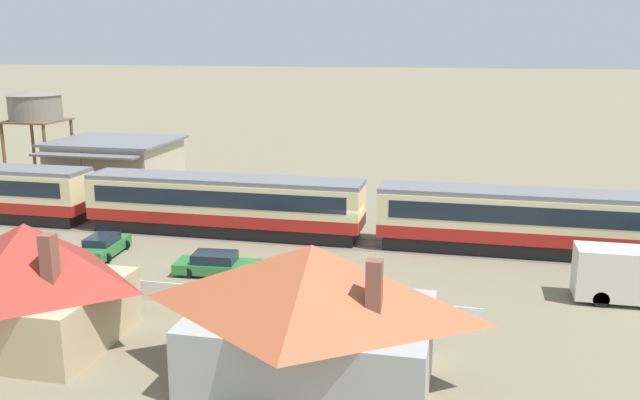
% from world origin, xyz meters
% --- Properties ---
extents(ground_plane, '(600.00, 600.00, 0.00)m').
position_xyz_m(ground_plane, '(0.00, 0.00, 0.00)').
color(ground_plane, '#7A7056').
extents(passenger_train, '(58.98, 3.24, 3.94)m').
position_xyz_m(passenger_train, '(-8.53, 0.57, 2.19)').
color(passenger_train, '#AD1E19').
rests_on(passenger_train, ground_plane).
extents(railway_track, '(111.53, 3.60, 0.04)m').
position_xyz_m(railway_track, '(-1.26, 0.57, 0.01)').
color(railway_track, '#665B51').
rests_on(railway_track, ground_plane).
extents(station_building, '(9.77, 9.32, 4.78)m').
position_xyz_m(station_building, '(-21.73, 9.51, 2.42)').
color(station_building, '#BCB293').
rests_on(station_building, ground_plane).
extents(water_tower, '(4.66, 4.66, 8.75)m').
position_xyz_m(water_tower, '(-29.75, 10.74, 7.22)').
color(water_tower, brown).
rests_on(water_tower, ground_plane).
extents(cottage_red_roof_3, '(7.55, 6.78, 5.33)m').
position_xyz_m(cottage_red_roof_3, '(-10.90, -17.26, 2.77)').
color(cottage_red_roof_3, tan).
rests_on(cottage_red_roof_3, ground_plane).
extents(cottage_terracotta_roof, '(9.80, 6.86, 5.37)m').
position_xyz_m(cottage_terracotta_roof, '(1.62, -17.68, 2.79)').
color(cottage_terracotta_roof, '#9E9E99').
rests_on(cottage_terracotta_roof, ground_plane).
extents(picket_fence_front, '(47.96, 0.06, 1.05)m').
position_xyz_m(picket_fence_front, '(-15.83, -11.81, 0.53)').
color(picket_fence_front, white).
rests_on(picket_fence_front, ground_plane).
extents(parked_car_green, '(4.83, 2.21, 1.27)m').
position_xyz_m(parked_car_green, '(-6.34, -7.32, 0.60)').
color(parked_car_green, '#287A38').
rests_on(parked_car_green, ground_plane).
extents(parked_car_green_2, '(2.42, 4.45, 1.28)m').
position_xyz_m(parked_car_green_2, '(-14.34, -5.62, 0.61)').
color(parked_car_green_2, '#287A38').
rests_on(parked_car_green_2, ground_plane).
extents(delivery_truck_blue, '(6.14, 2.05, 2.78)m').
position_xyz_m(delivery_truck_blue, '(15.40, -6.75, 1.38)').
color(delivery_truck_blue, '#2D519E').
rests_on(delivery_truck_blue, ground_plane).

